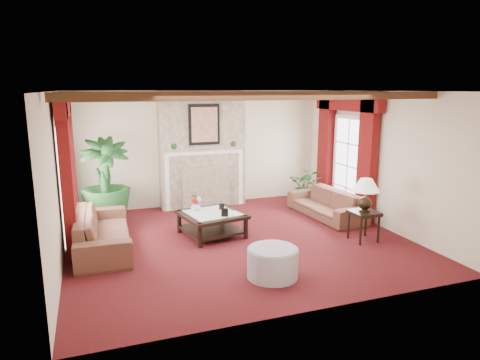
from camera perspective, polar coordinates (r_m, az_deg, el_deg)
name	(u,v)px	position (r m, az deg, el deg)	size (l,w,h in m)	color
floor	(238,240)	(7.99, -0.22, -8.00)	(6.00, 6.00, 0.00)	#3D0E0B
ceiling	(238,91)	(7.51, -0.24, 11.75)	(6.00, 6.00, 0.00)	white
back_wall	(200,149)	(10.24, -5.34, 4.20)	(6.00, 0.02, 2.70)	beige
left_wall	(57,180)	(7.24, -23.26, -0.01)	(0.02, 5.50, 2.70)	beige
right_wall	(379,159)	(9.06, 17.99, 2.64)	(0.02, 5.50, 2.70)	beige
ceiling_beams	(238,95)	(7.51, -0.24, 11.29)	(6.00, 3.00, 0.12)	#3B2212
fireplace	(201,91)	(9.95, -5.20, 11.78)	(2.00, 0.52, 2.70)	tan
french_door_left	(58,125)	(8.12, -23.10, 6.79)	(0.10, 1.10, 2.16)	white
french_door_right	(351,117)	(9.77, 14.58, 8.10)	(0.10, 1.10, 2.16)	white
curtains_left	(63,100)	(8.10, -22.56, 9.81)	(0.20, 2.40, 2.55)	#550B0C
curtains_right	(348,98)	(9.69, 14.16, 10.58)	(0.20, 2.40, 2.55)	#550B0C
sofa_left	(102,224)	(7.82, -17.87, -5.64)	(0.73, 2.27, 0.88)	#3E1019
sofa_right	(326,199)	(9.48, 11.43, -2.54)	(0.75, 2.04, 0.78)	#3E1019
potted_palm	(107,199)	(9.32, -17.36, -2.44)	(1.16, 1.86, 0.99)	black
small_plant	(307,190)	(10.42, 8.91, -1.35)	(1.20, 1.21, 0.70)	black
coffee_table	(212,224)	(8.18, -3.78, -5.91)	(1.08, 1.08, 0.44)	black
side_table	(363,226)	(8.20, 16.13, -5.90)	(0.47, 0.47, 0.56)	black
ottoman	(272,263)	(6.46, 4.35, -10.96)	(0.75, 0.75, 0.44)	#968FA2
table_lamp	(365,195)	(8.04, 16.38, -1.88)	(0.49, 0.49, 0.63)	black
flower_vase	(196,206)	(8.26, -5.92, -3.51)	(0.20, 0.21, 0.18)	silver
book	(230,208)	(7.90, -1.36, -3.71)	(0.22, 0.09, 0.30)	black
photo_frame_a	(225,213)	(7.83, -2.06, -4.37)	(0.13, 0.02, 0.17)	black
photo_frame_b	(222,207)	(8.29, -2.45, -3.58)	(0.10, 0.02, 0.13)	black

